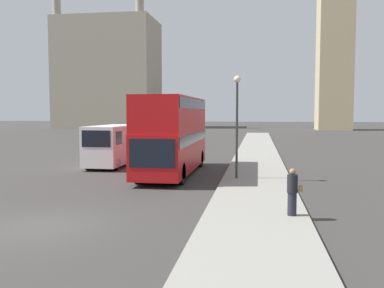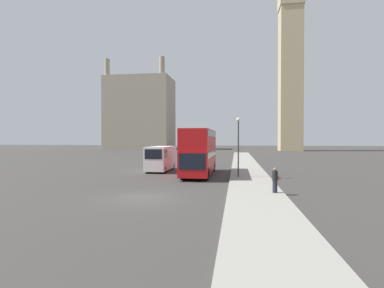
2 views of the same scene
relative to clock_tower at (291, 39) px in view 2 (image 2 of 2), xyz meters
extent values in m
plane|color=#383533|center=(-21.80, -77.42, -33.99)|extent=(300.00, 300.00, 0.00)
cube|color=gray|center=(-15.02, -77.42, -33.91)|extent=(3.56, 120.00, 0.15)
cube|color=tan|center=(0.00, 0.00, -12.31)|extent=(6.53, 6.53, 43.35)
cube|color=#9E937F|center=(-50.25, 8.24, -21.36)|extent=(22.54, 14.95, 25.25)
cylinder|color=#9E937F|center=(-59.83, 1.89, -5.96)|extent=(1.79, 1.79, 5.55)
cylinder|color=#9E937F|center=(-40.67, 1.89, -5.96)|extent=(1.79, 1.79, 5.55)
cube|color=#B71114|center=(-19.84, -65.55, -32.56)|extent=(2.50, 10.16, 2.26)
cube|color=#B71114|center=(-19.84, -65.55, -30.48)|extent=(2.50, 9.95, 1.90)
cube|color=black|center=(-19.84, -65.55, -31.85)|extent=(2.54, 9.75, 0.55)
cube|color=black|center=(-19.84, -65.55, -29.90)|extent=(2.54, 9.55, 0.55)
cube|color=black|center=(-19.84, -70.64, -32.29)|extent=(2.20, 0.03, 1.35)
cylinder|color=black|center=(-20.74, -69.10, -33.44)|extent=(0.70, 1.10, 1.10)
cylinder|color=black|center=(-18.94, -69.10, -33.44)|extent=(0.70, 1.10, 1.10)
cylinder|color=black|center=(-20.74, -61.99, -33.44)|extent=(0.70, 1.10, 1.10)
cylinder|color=black|center=(-18.94, -61.99, -33.44)|extent=(0.70, 1.10, 1.10)
cube|color=white|center=(-24.56, -62.44, -32.52)|extent=(2.12, 6.18, 2.52)
cube|color=black|center=(-24.56, -65.54, -31.97)|extent=(1.80, 0.02, 1.01)
cube|color=black|center=(-24.56, -64.45, -31.97)|extent=(2.15, 1.11, 0.81)
cylinder|color=black|center=(-25.36, -64.54, -33.61)|extent=(0.53, 0.76, 0.76)
cylinder|color=black|center=(-23.77, -64.54, -33.61)|extent=(0.53, 0.76, 0.76)
cylinder|color=black|center=(-25.36, -60.34, -33.61)|extent=(0.53, 0.76, 0.76)
cylinder|color=black|center=(-23.77, -60.34, -33.61)|extent=(0.53, 0.76, 0.76)
cylinder|color=#23232D|center=(-13.81, -75.38, -33.45)|extent=(0.30, 0.30, 0.77)
cylinder|color=black|center=(-13.81, -75.38, -32.76)|extent=(0.35, 0.35, 0.61)
sphere|color=#9E704C|center=(-13.81, -75.38, -32.35)|extent=(0.21, 0.21, 0.21)
cube|color=olive|center=(-13.53, -75.38, -32.91)|extent=(0.12, 0.24, 0.20)
cylinder|color=#2D332D|center=(-16.06, -67.49, -31.34)|extent=(0.12, 0.12, 4.99)
sphere|color=beige|center=(-16.06, -67.49, -28.67)|extent=(0.36, 0.36, 0.36)
cube|color=silver|center=(-25.03, -40.90, -33.45)|extent=(1.79, 4.45, 0.74)
cube|color=black|center=(-25.03, -40.79, -32.80)|extent=(1.61, 2.14, 0.55)
cylinder|color=black|center=(-25.73, -42.32, -33.65)|extent=(0.39, 0.67, 0.67)
cylinder|color=black|center=(-24.33, -42.32, -33.65)|extent=(0.39, 0.67, 0.67)
cylinder|color=black|center=(-25.73, -39.47, -33.65)|extent=(0.39, 0.67, 0.67)
cylinder|color=black|center=(-24.33, -39.47, -33.65)|extent=(0.39, 0.67, 0.67)
camera|label=1|loc=(-14.97, -89.89, -30.36)|focal=40.00mm
camera|label=2|loc=(-16.23, -94.85, -30.44)|focal=28.00mm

